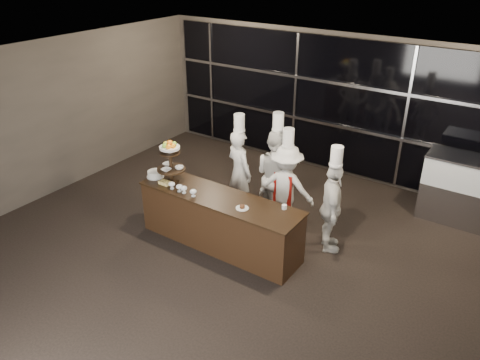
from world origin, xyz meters
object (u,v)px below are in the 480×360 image
Objects in this scene: layer_cake at (155,174)px; chef_d at (331,207)px; display_case at (462,187)px; chef_b at (276,175)px; buffet_counter at (220,221)px; display_stand at (170,158)px; chef_a at (239,171)px; chef_c at (286,187)px.

chef_d is (2.88, 0.98, -0.19)m from layer_cake.
display_case is (4.43, 3.09, -0.29)m from layer_cake.
chef_b reaches higher than chef_d.
chef_b is (-2.79, -1.75, 0.19)m from display_case.
display_case is (3.09, 3.04, 0.22)m from buffet_counter.
layer_cake is at bearing -171.62° from display_stand.
display_stand is 1.37m from chef_a.
chef_b reaches higher than chef_c.
chef_b is at bearing 39.06° from layer_cake.
display_stand is 5.14m from display_case.
chef_a is 1.04× the size of chef_c.
chef_d is at bearing -12.22° from chef_c.
chef_b is at bearing 76.62° from buffet_counter.
chef_b is at bearing 151.94° from chef_c.
chef_a is at bearing 60.20° from display_stand.
layer_cake is 0.16× the size of chef_c.
chef_a is 1.91m from chef_d.
chef_a is at bearing -178.63° from chef_c.
chef_c is (0.96, 0.02, -0.05)m from chef_a.
chef_b is (1.64, 1.33, -0.10)m from layer_cake.
chef_b is 0.34m from chef_c.
chef_c reaches higher than layer_cake.
layer_cake is 0.15× the size of chef_b.
chef_c is (0.29, -0.15, -0.09)m from chef_b.
chef_c reaches higher than chef_d.
buffet_counter is at bearing 0.01° from display_stand.
chef_c is 1.01× the size of chef_d.
chef_d is at bearing -16.21° from chef_b.
display_case is 2.63m from chef_d.
chef_a reaches higher than display_case.
layer_cake is at bearing -161.26° from chef_d.
chef_b is at bearing 14.76° from chef_a.
chef_c reaches higher than display_stand.
chef_b is (1.31, 1.28, -0.46)m from display_stand.
chef_c is (1.93, 1.18, -0.19)m from layer_cake.
chef_d is (2.54, 0.93, -0.55)m from display_stand.
buffet_counter is 1.40× the size of chef_b.
chef_b is at bearing 44.53° from display_stand.
chef_a is 1.05× the size of chef_d.
buffet_counter is at bearing -117.73° from chef_c.
chef_a reaches higher than display_stand.
display_stand is 0.41× the size of chef_d.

